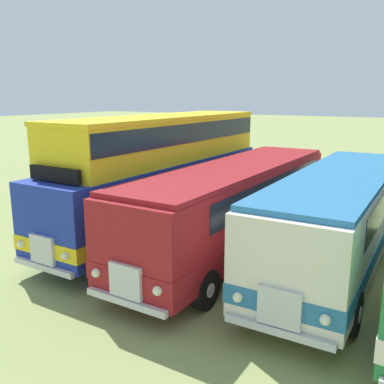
# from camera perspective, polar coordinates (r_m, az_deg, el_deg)

# --- Properties ---
(bus_first_in_row) EXTENTS (2.64, 11.44, 4.49)m
(bus_first_in_row) POSITION_cam_1_polar(r_m,az_deg,el_deg) (16.14, -3.83, 3.06)
(bus_first_in_row) COLOR #1E339E
(bus_first_in_row) RESTS_ON ground
(bus_second_in_row) EXTENTS (2.65, 11.44, 2.99)m
(bus_second_in_row) POSITION_cam_1_polar(r_m,az_deg,el_deg) (14.28, 6.01, -1.22)
(bus_second_in_row) COLOR maroon
(bus_second_in_row) RESTS_ON ground
(bus_third_in_row) EXTENTS (2.76, 10.80, 2.99)m
(bus_third_in_row) POSITION_cam_1_polar(r_m,az_deg,el_deg) (13.55, 19.25, -2.67)
(bus_third_in_row) COLOR silver
(bus_third_in_row) RESTS_ON ground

